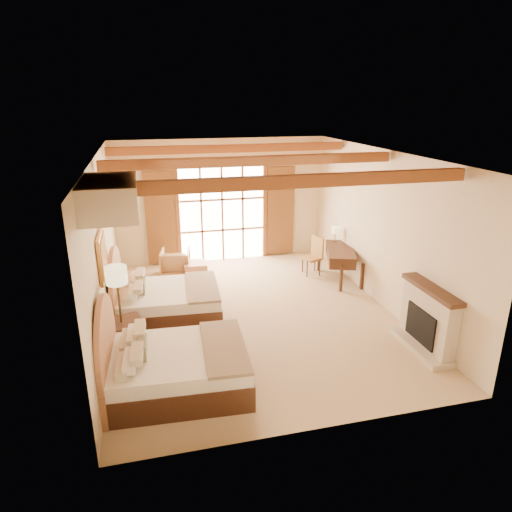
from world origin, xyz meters
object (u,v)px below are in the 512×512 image
object	(u,v)px
nightstand	(127,338)
desk	(340,263)
bed_far	(160,300)
armchair	(175,263)
bed_near	(167,366)

from	to	relation	value
nightstand	desk	size ratio (longest dim) A/B	0.42
bed_far	nightstand	xyz separation A→B (m)	(-0.62, -1.28, -0.07)
desk	bed_far	bearing A→B (deg)	-147.07
bed_far	desk	size ratio (longest dim) A/B	1.35
bed_far	nightstand	world-z (taller)	bed_far
bed_far	armchair	bearing A→B (deg)	81.93
bed_near	nightstand	bearing A→B (deg)	120.99
nightstand	desk	xyz separation A→B (m)	(4.90, 2.32, 0.09)
bed_near	armchair	bearing A→B (deg)	87.27
desk	bed_near	bearing A→B (deg)	-121.89
bed_near	nightstand	size ratio (longest dim) A/B	3.30
bed_near	bed_far	bearing A→B (deg)	92.83
armchair	bed_near	bearing A→B (deg)	93.83
bed_near	desk	distance (m)	5.52
armchair	bed_far	bearing A→B (deg)	88.07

